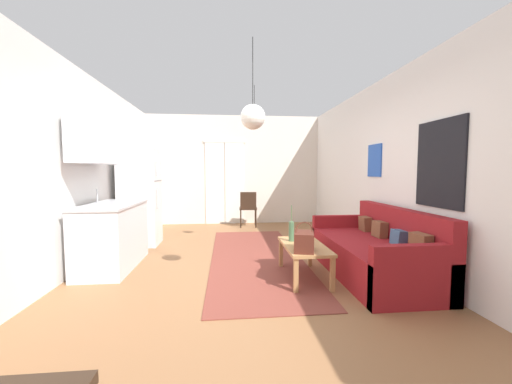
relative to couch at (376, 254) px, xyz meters
name	(u,v)px	position (x,y,z in m)	size (l,w,h in m)	color
ground_plane	(242,281)	(-1.73, 0.09, -0.33)	(4.95, 8.38, 0.10)	#8E603D
wall_back	(234,170)	(-1.74, 4.03, 1.08)	(4.55, 0.13, 2.75)	silver
wall_right	(411,169)	(0.49, 0.09, 1.09)	(0.12, 7.98, 2.75)	white
wall_left	(51,169)	(-3.95, 0.09, 1.09)	(0.12, 7.98, 2.75)	white
area_rug	(256,257)	(-1.47, 0.93, -0.28)	(1.37, 3.80, 0.01)	brown
couch	(376,254)	(0.00, 0.00, 0.00)	(0.94, 1.99, 0.87)	maroon
coffee_table	(304,249)	(-0.96, 0.00, 0.08)	(0.50, 0.98, 0.43)	#B27F4C
bamboo_vase	(291,231)	(-1.07, 0.19, 0.27)	(0.07, 0.07, 0.48)	#47704C
handbag	(304,241)	(-1.03, -0.29, 0.26)	(0.29, 0.36, 0.34)	#512319
refrigerator	(140,197)	(-3.49, 1.94, 0.59)	(0.67, 0.60, 1.74)	white
kitchen_counter	(109,211)	(-3.55, 0.67, 0.51)	(0.64, 1.31, 2.11)	silver
accent_chair	(248,207)	(-1.41, 3.44, 0.20)	(0.44, 0.42, 0.85)	black
pendant_lamp_near	(253,117)	(-1.64, -0.40, 1.64)	(0.27, 0.27, 0.96)	black
pendant_lamp_far	(254,119)	(-1.46, 1.33, 1.93)	(0.20, 0.20, 0.64)	black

